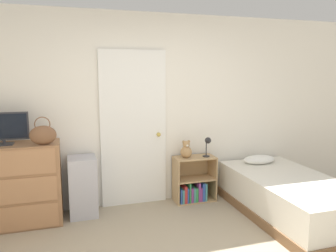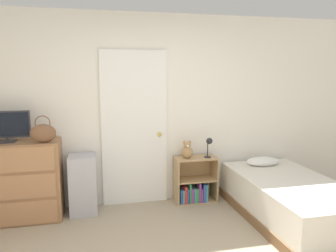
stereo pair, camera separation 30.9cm
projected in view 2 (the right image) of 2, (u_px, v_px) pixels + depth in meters
The scene contains 10 objects.
wall_back at pixel (142, 110), 4.42m from camera, with size 10.00×0.06×2.55m.
door_closed at pixel (135, 129), 4.38m from camera, with size 0.88×0.09×2.07m.
dresser at pixel (14, 182), 3.92m from camera, with size 1.09×0.46×0.97m.
tv at pixel (6, 126), 3.80m from camera, with size 0.54×0.16×0.37m.
handbag at pixel (43, 133), 3.79m from camera, with size 0.29×0.14×0.32m.
storage_bin at pixel (83, 184), 4.16m from camera, with size 0.34×0.37×0.75m.
bookshelf at pixel (194, 185), 4.55m from camera, with size 0.57×0.30×0.63m.
teddy_bear at pixel (187, 151), 4.44m from camera, with size 0.16×0.16×0.24m.
desk_lamp at pixel (209, 144), 4.45m from camera, with size 0.11×0.11×0.27m.
bed at pixel (290, 200), 3.98m from camera, with size 1.06×1.94×0.61m.
Camera 2 is at (-0.64, -2.20, 1.77)m, focal length 35.00 mm.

